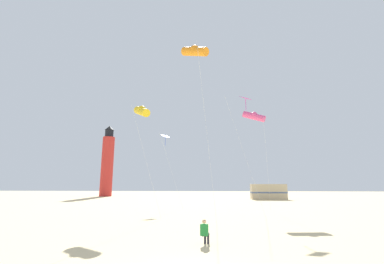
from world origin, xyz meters
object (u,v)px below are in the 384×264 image
at_px(kite_diamond_blue, 166,139).
at_px(kite_tube_rainbow, 254,116).
at_px(kite_flyer_standing, 205,231).
at_px(kite_diamond_magenta, 245,103).
at_px(kite_tube_gold, 142,111).
at_px(kite_tube_orange, 195,51).
at_px(lighthouse_distant, 107,163).
at_px(rv_van_tan, 268,192).

bearing_deg(kite_diamond_blue, kite_tube_rainbow, -19.83).
bearing_deg(kite_flyer_standing, kite_diamond_magenta, -90.85).
bearing_deg(kite_tube_gold, kite_tube_orange, -31.12).
height_order(kite_diamond_blue, lighthouse_distant, lighthouse_distant).
height_order(kite_tube_rainbow, kite_diamond_magenta, kite_diamond_magenta).
distance_m(kite_tube_orange, kite_diamond_blue, 14.18).
xyz_separation_m(kite_flyer_standing, kite_diamond_magenta, (3.73, 11.67, 9.92)).
xyz_separation_m(kite_tube_orange, kite_tube_rainbow, (5.88, 8.85, -3.13)).
relative_size(kite_tube_rainbow, rv_van_tan, 1.66).
bearing_deg(kite_tube_orange, kite_diamond_magenta, 50.63).
bearing_deg(kite_diamond_magenta, rv_van_tan, 74.79).
distance_m(kite_diamond_magenta, lighthouse_distant, 45.96).
distance_m(kite_diamond_blue, rv_van_tan, 26.13).
bearing_deg(kite_tube_orange, kite_flyer_standing, -82.15).
xyz_separation_m(kite_tube_orange, kite_diamond_magenta, (4.57, 5.57, -2.64)).
xyz_separation_m(lighthouse_distant, rv_van_tan, (35.33, -9.88, -6.45)).
height_order(kite_tube_orange, kite_tube_gold, kite_tube_orange).
bearing_deg(rv_van_tan, kite_tube_gold, -120.76).
height_order(kite_tube_orange, lighthouse_distant, lighthouse_distant).
distance_m(kite_tube_rainbow, kite_tube_gold, 12.34).
bearing_deg(kite_tube_rainbow, rv_van_tan, 75.76).
distance_m(kite_flyer_standing, kite_tube_gold, 13.75).
height_order(kite_diamond_blue, kite_diamond_magenta, kite_diamond_magenta).
bearing_deg(lighthouse_distant, kite_diamond_blue, -56.72).
bearing_deg(rv_van_tan, kite_tube_orange, -111.00).
height_order(kite_flyer_standing, kite_tube_gold, kite_tube_gold).
distance_m(lighthouse_distant, rv_van_tan, 37.25).
height_order(kite_diamond_blue, rv_van_tan, kite_diamond_blue).
relative_size(kite_tube_orange, kite_diamond_magenta, 1.23).
xyz_separation_m(kite_flyer_standing, kite_diamond_blue, (-5.27, 18.66, 7.69)).
relative_size(kite_diamond_magenta, rv_van_tan, 1.74).
bearing_deg(kite_diamond_magenta, kite_flyer_standing, -107.72).
height_order(kite_tube_gold, lighthouse_distant, lighthouse_distant).
bearing_deg(kite_flyer_standing, lighthouse_distant, -46.08).
bearing_deg(lighthouse_distant, rv_van_tan, -15.62).
height_order(kite_diamond_magenta, lighthouse_distant, lighthouse_distant).
height_order(kite_flyer_standing, rv_van_tan, rv_van_tan).
distance_m(kite_diamond_blue, lighthouse_distant, 34.95).
bearing_deg(kite_flyer_standing, kite_tube_rainbow, -91.76).
bearing_deg(kite_diamond_blue, kite_diamond_magenta, -37.85).
xyz_separation_m(kite_tube_gold, kite_diamond_blue, (0.51, 9.59, -0.87)).
height_order(kite_flyer_standing, kite_diamond_blue, kite_diamond_blue).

